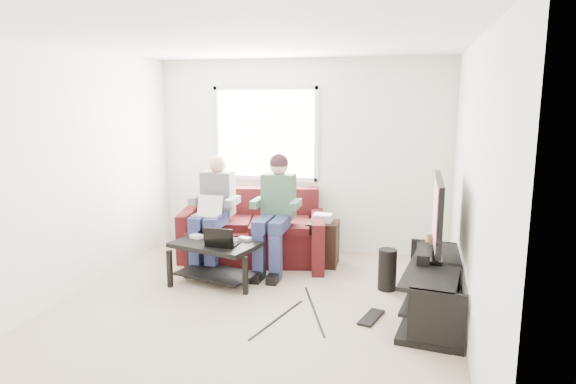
{
  "coord_description": "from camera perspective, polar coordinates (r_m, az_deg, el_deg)",
  "views": [
    {
      "loc": [
        1.52,
        -4.54,
        2.11
      ],
      "look_at": [
        0.23,
        0.6,
        1.11
      ],
      "focal_mm": 32.0,
      "sensor_mm": 36.0,
      "label": 1
    }
  ],
  "objects": [
    {
      "name": "controller_a",
      "position": [
        6.1,
        -10.12,
        -4.88
      ],
      "size": [
        0.16,
        0.12,
        0.04
      ],
      "primitive_type": "cube",
      "rotation": [
        0.0,
        0.0,
        -0.28
      ],
      "color": "silver",
      "rests_on": "coffee_table"
    },
    {
      "name": "tv",
      "position": [
        5.17,
        16.28,
        -2.35
      ],
      "size": [
        0.12,
        1.1,
        0.81
      ],
      "color": "black",
      "rests_on": "tv_stand"
    },
    {
      "name": "keyboard_floor",
      "position": [
        5.14,
        9.22,
        -13.6
      ],
      "size": [
        0.24,
        0.43,
        0.02
      ],
      "primitive_type": "cube",
      "rotation": [
        0.0,
        0.0,
        -0.27
      ],
      "color": "black",
      "rests_on": "floor"
    },
    {
      "name": "coffee_table",
      "position": [
        5.93,
        -8.06,
        -6.72
      ],
      "size": [
        1.07,
        0.8,
        0.47
      ],
      "color": "black",
      "rests_on": "floor"
    },
    {
      "name": "console_white",
      "position": [
        4.89,
        16.09,
        -11.42
      ],
      "size": [
        0.3,
        0.22,
        0.06
      ],
      "primitive_type": "cube",
      "color": "silver",
      "rests_on": "tv_stand"
    },
    {
      "name": "wall_left",
      "position": [
        5.8,
        -23.47,
        1.73
      ],
      "size": [
        0.0,
        4.5,
        4.5
      ],
      "primitive_type": "plane",
      "rotation": [
        1.57,
        0.0,
        1.57
      ],
      "color": "white",
      "rests_on": "floor"
    },
    {
      "name": "tv_stand",
      "position": [
        5.29,
        15.92,
        -10.55
      ],
      "size": [
        0.69,
        1.65,
        0.53
      ],
      "color": "black",
      "rests_on": "floor"
    },
    {
      "name": "laptop_silver",
      "position": [
        6.3,
        -8.93,
        -2.04
      ],
      "size": [
        0.37,
        0.3,
        0.24
      ],
      "primitive_type": null,
      "rotation": [
        0.0,
        0.0,
        0.28
      ],
      "color": "silver",
      "rests_on": "person_left"
    },
    {
      "name": "console_grey",
      "position": [
        5.54,
        15.87,
        -8.64
      ],
      "size": [
        0.34,
        0.26,
        0.08
      ],
      "primitive_type": "cube",
      "color": "gray",
      "rests_on": "tv_stand"
    },
    {
      "name": "sofa",
      "position": [
        6.74,
        -3.92,
        -4.71
      ],
      "size": [
        2.08,
        1.22,
        0.89
      ],
      "color": "#441111",
      "rests_on": "floor"
    },
    {
      "name": "wall_back",
      "position": [
        7.01,
        1.45,
        4.0
      ],
      "size": [
        4.5,
        0.0,
        4.5
      ],
      "primitive_type": "plane",
      "rotation": [
        1.57,
        0.0,
        0.0
      ],
      "color": "white",
      "rests_on": "floor"
    },
    {
      "name": "floor",
      "position": [
        5.23,
        -4.17,
        -13.17
      ],
      "size": [
        4.5,
        4.5,
        0.0
      ],
      "primitive_type": "plane",
      "color": "tan",
      "rests_on": "ground"
    },
    {
      "name": "person_right",
      "position": [
        6.21,
        -1.39,
        -1.37
      ],
      "size": [
        0.4,
        0.71,
        1.42
      ],
      "color": "navy",
      "rests_on": "sofa"
    },
    {
      "name": "person_left",
      "position": [
        6.46,
        -8.29,
        -1.55
      ],
      "size": [
        0.4,
        0.71,
        1.37
      ],
      "color": "navy",
      "rests_on": "sofa"
    },
    {
      "name": "ceiling",
      "position": [
        4.81,
        -4.6,
        16.45
      ],
      "size": [
        4.5,
        4.5,
        0.0
      ],
      "primitive_type": "plane",
      "rotation": [
        3.14,
        0.0,
        0.0
      ],
      "color": "white",
      "rests_on": "wall_back"
    },
    {
      "name": "subwoofer",
      "position": [
        5.81,
        10.97,
        -8.46
      ],
      "size": [
        0.2,
        0.2,
        0.46
      ],
      "primitive_type": "cylinder",
      "color": "black",
      "rests_on": "floor"
    },
    {
      "name": "controller_b",
      "position": [
        6.09,
        -8.33,
        -4.87
      ],
      "size": [
        0.15,
        0.12,
        0.04
      ],
      "primitive_type": "cube",
      "rotation": [
        0.0,
        0.0,
        -0.2
      ],
      "color": "black",
      "rests_on": "coffee_table"
    },
    {
      "name": "console_black",
      "position": [
        5.21,
        15.98,
        -9.94
      ],
      "size": [
        0.38,
        0.3,
        0.07
      ],
      "primitive_type": "cube",
      "color": "black",
      "rests_on": "tv_stand"
    },
    {
      "name": "laptop_black",
      "position": [
        5.75,
        -7.31,
        -4.73
      ],
      "size": [
        0.38,
        0.31,
        0.24
      ],
      "primitive_type": null,
      "rotation": [
        0.0,
        0.0,
        -0.22
      ],
      "color": "black",
      "rests_on": "coffee_table"
    },
    {
      "name": "wall_front",
      "position": [
        2.87,
        -18.79,
        -6.36
      ],
      "size": [
        4.5,
        0.0,
        4.5
      ],
      "primitive_type": "plane",
      "rotation": [
        -1.57,
        0.0,
        0.0
      ],
      "color": "white",
      "rests_on": "floor"
    },
    {
      "name": "end_table",
      "position": [
        6.5,
        3.89,
        -5.58
      ],
      "size": [
        0.38,
        0.38,
        0.66
      ],
      "color": "black",
      "rests_on": "floor"
    },
    {
      "name": "drink_cup",
      "position": [
        5.78,
        15.42,
        -5.04
      ],
      "size": [
        0.08,
        0.08,
        0.12
      ],
      "primitive_type": "cylinder",
      "color": "#B0824B",
      "rests_on": "tv_stand"
    },
    {
      "name": "wall_right",
      "position": [
        4.64,
        19.79,
        -0.06
      ],
      "size": [
        0.0,
        4.5,
        4.5
      ],
      "primitive_type": "plane",
      "rotation": [
        1.57,
        0.0,
        -1.57
      ],
      "color": "white",
      "rests_on": "floor"
    },
    {
      "name": "window",
      "position": [
        7.09,
        -2.54,
        6.5
      ],
      "size": [
        1.48,
        0.04,
        1.28
      ],
      "color": "white",
      "rests_on": "wall_back"
    },
    {
      "name": "soundbar",
      "position": [
        5.27,
        14.76,
        -6.64
      ],
      "size": [
        0.12,
        0.5,
        0.1
      ],
      "primitive_type": "cube",
      "color": "black",
      "rests_on": "tv_stand"
    },
    {
      "name": "controller_c",
      "position": [
        5.92,
        -4.85,
        -5.23
      ],
      "size": [
        0.16,
        0.12,
        0.04
      ],
      "primitive_type": "cube",
      "rotation": [
        0.0,
        0.0,
        -0.27
      ],
      "color": "gray",
      "rests_on": "coffee_table"
    }
  ]
}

